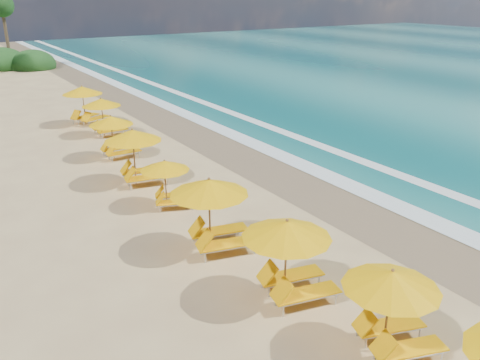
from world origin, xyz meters
name	(u,v)px	position (x,y,z in m)	size (l,w,h in m)	color
ground	(240,207)	(0.00, 0.00, 0.00)	(160.00, 160.00, 0.00)	tan
wet_sand	(315,188)	(4.00, 0.00, 0.01)	(4.00, 160.00, 0.01)	#7B6749
surf_foam	(358,176)	(6.70, 0.00, 0.03)	(4.00, 160.00, 0.01)	white
station_2	(395,305)	(-1.55, -9.27, 1.32)	(2.99, 2.92, 2.35)	olive
station_3	(292,254)	(-2.21, -6.16, 1.43)	(3.11, 2.99, 2.55)	olive
station_4	(215,209)	(-2.58, -2.50, 1.49)	(3.27, 3.16, 2.66)	olive
station_5	(169,180)	(-2.33, 1.68, 1.14)	(2.63, 2.60, 2.03)	olive
station_6	(138,152)	(-2.37, 4.84, 1.47)	(3.13, 2.98, 2.62)	olive
station_7	(115,134)	(-1.98, 9.03, 1.30)	(2.49, 2.29, 2.32)	olive
station_8	(105,114)	(-1.02, 13.55, 1.32)	(2.55, 2.36, 2.35)	olive
station_9	(86,102)	(-1.20, 16.89, 1.46)	(3.42, 3.40, 2.60)	olive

